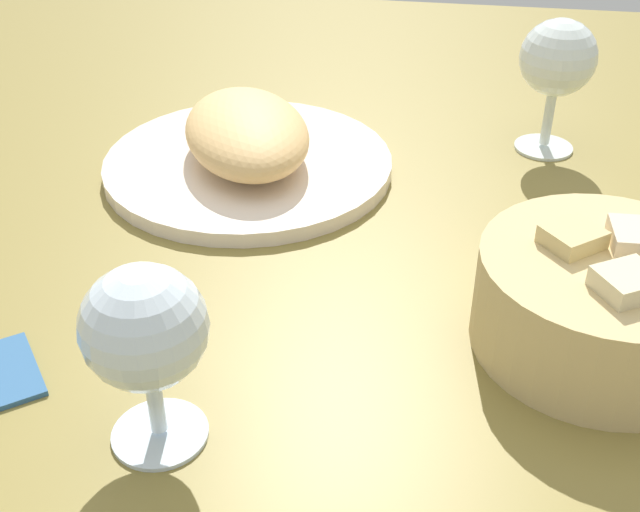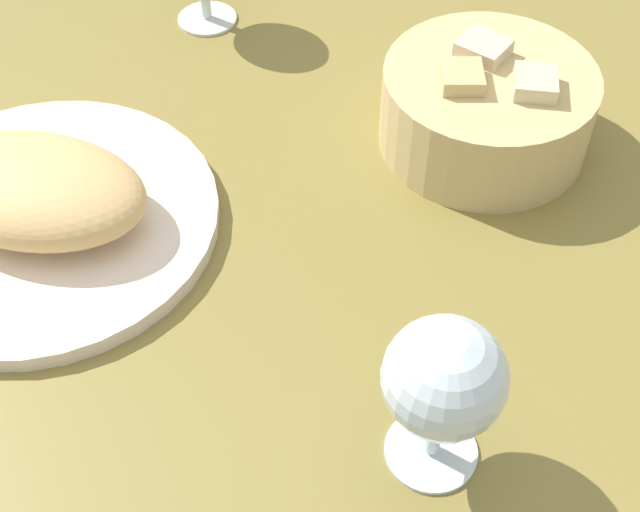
{
  "view_description": "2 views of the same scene",
  "coord_description": "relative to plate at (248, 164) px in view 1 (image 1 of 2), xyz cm",
  "views": [
    {
      "loc": [
        57.46,
        8.49,
        37.87
      ],
      "look_at": [
        7.01,
        0.47,
        3.69
      ],
      "focal_mm": 46.35,
      "sensor_mm": 36.0,
      "label": 1
    },
    {
      "loc": [
        35.04,
        -33.56,
        51.48
      ],
      "look_at": [
        8.82,
        -0.83,
        3.55
      ],
      "focal_mm": 49.92,
      "sensor_mm": 36.0,
      "label": 2
    }
  ],
  "objects": [
    {
      "name": "ground_plane",
      "position": [
        12.18,
        9.64,
        -1.7
      ],
      "size": [
        140.0,
        140.0,
        2.0
      ],
      "primitive_type": "cube",
      "color": "olive"
    },
    {
      "name": "plate",
      "position": [
        0.0,
        0.0,
        0.0
      ],
      "size": [
        27.84,
        27.84,
        1.4
      ],
      "primitive_type": "cylinder",
      "color": "#F2E2D1",
      "rests_on": "ground_plane"
    },
    {
      "name": "omelette",
      "position": [
        0.0,
        0.0,
        3.41
      ],
      "size": [
        21.36,
        17.71,
        5.42
      ],
      "primitive_type": "ellipsoid",
      "rotation": [
        0.0,
        0.0,
        0.4
      ],
      "color": "#E1B36F",
      "rests_on": "plate"
    },
    {
      "name": "lettuce_garnish",
      "position": [
        -5.66,
        -3.0,
        1.57
      ],
      "size": [
        4.34,
        4.34,
        1.75
      ],
      "primitive_type": "cone",
      "color": "#44862B",
      "rests_on": "plate"
    },
    {
      "name": "bread_basket",
      "position": [
        21.64,
        30.29,
        3.08
      ],
      "size": [
        17.7,
        17.7,
        8.59
      ],
      "color": "tan",
      "rests_on": "ground_plane"
    },
    {
      "name": "wine_glass_near",
      "position": [
        35.15,
        2.57,
        7.44
      ],
      "size": [
        7.45,
        7.45,
        12.34
      ],
      "color": "silver",
      "rests_on": "ground_plane"
    },
    {
      "name": "wine_glass_far",
      "position": [
        -9.46,
        28.74,
        8.45
      ],
      "size": [
        7.44,
        7.44,
        13.4
      ],
      "color": "silver",
      "rests_on": "ground_plane"
    }
  ]
}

